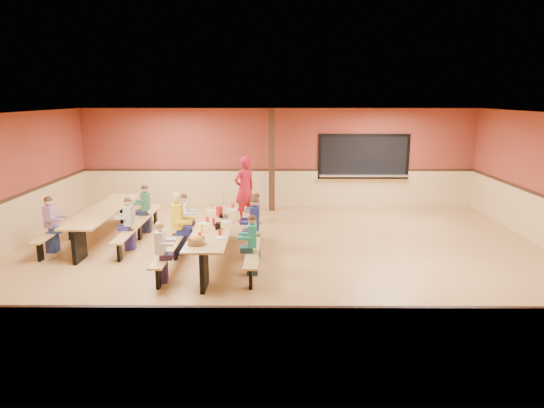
{
  "coord_description": "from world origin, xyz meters",
  "views": [
    {
      "loc": [
        -0.11,
        -9.78,
        3.36
      ],
      "look_at": [
        -0.17,
        0.09,
        1.15
      ],
      "focal_mm": 32.0,
      "sensor_mm": 36.0,
      "label": 1
    }
  ],
  "objects": [
    {
      "name": "seated_child_white_left",
      "position": [
        -2.19,
        -1.39,
        0.57
      ],
      "size": [
        0.33,
        0.27,
        1.14
      ],
      "primitive_type": null,
      "color": "white",
      "rests_on": "ground"
    },
    {
      "name": "condiment_ketchup",
      "position": [
        -1.37,
        -0.19,
        0.82
      ],
      "size": [
        0.06,
        0.06,
        0.17
      ],
      "primitive_type": "cylinder",
      "color": "#B2140F",
      "rests_on": "cafeteria_table_main"
    },
    {
      "name": "seated_child_purple_sec",
      "position": [
        -4.99,
        0.36,
        0.61
      ],
      "size": [
        0.38,
        0.31,
        1.23
      ],
      "primitive_type": null,
      "color": "#8B5A82",
      "rests_on": "ground"
    },
    {
      "name": "seated_child_char_right",
      "position": [
        -0.54,
        1.2,
        0.57
      ],
      "size": [
        0.33,
        0.27,
        1.14
      ],
      "primitive_type": null,
      "color": "#585B62",
      "rests_on": "ground"
    },
    {
      "name": "kitchen_pass_through",
      "position": [
        2.6,
        4.96,
        1.49
      ],
      "size": [
        2.78,
        0.28,
        1.38
      ],
      "color": "black",
      "rests_on": "ground"
    },
    {
      "name": "ground",
      "position": [
        0.0,
        0.0,
        0.0
      ],
      "size": [
        12.0,
        12.0,
        0.0
      ],
      "primitive_type": "plane",
      "color": "#9D6E3B",
      "rests_on": "ground"
    },
    {
      "name": "punch_pitcher",
      "position": [
        -1.34,
        0.67,
        0.85
      ],
      "size": [
        0.16,
        0.16,
        0.22
      ],
      "primitive_type": "cylinder",
      "color": "red",
      "rests_on": "cafeteria_table_main"
    },
    {
      "name": "chip_bowl",
      "position": [
        -1.53,
        -1.42,
        0.81
      ],
      "size": [
        0.32,
        0.32,
        0.15
      ],
      "primitive_type": null,
      "color": "#FF9D28",
      "rests_on": "cafeteria_table_main"
    },
    {
      "name": "seated_child_green_sec",
      "position": [
        -3.34,
        1.98,
        0.6
      ],
      "size": [
        0.36,
        0.29,
        1.19
      ],
      "primitive_type": null,
      "color": "#30674D",
      "rests_on": "ground"
    },
    {
      "name": "seated_child_tan_sec",
      "position": [
        -3.34,
        0.56,
        0.59
      ],
      "size": [
        0.35,
        0.29,
        1.17
      ],
      "primitive_type": null,
      "color": "#A5A485",
      "rests_on": "ground"
    },
    {
      "name": "seated_child_teal_right",
      "position": [
        -0.54,
        -0.98,
        0.58
      ],
      "size": [
        0.34,
        0.28,
        1.16
      ],
      "primitive_type": null,
      "color": "teal",
      "rests_on": "ground"
    },
    {
      "name": "napkin_dispenser",
      "position": [
        -1.25,
        -0.4,
        0.8
      ],
      "size": [
        0.1,
        0.14,
        0.13
      ],
      "primitive_type": "cube",
      "color": "black",
      "rests_on": "cafeteria_table_main"
    },
    {
      "name": "place_settings",
      "position": [
        -1.36,
        -0.11,
        0.8
      ],
      "size": [
        0.65,
        3.3,
        0.11
      ],
      "primitive_type": null,
      "color": "beige",
      "rests_on": "cafeteria_table_main"
    },
    {
      "name": "cafeteria_table_second",
      "position": [
        -4.16,
        1.34,
        0.53
      ],
      "size": [
        1.91,
        3.7,
        0.74
      ],
      "color": "#B68B48",
      "rests_on": "ground"
    },
    {
      "name": "cafeteria_table_main",
      "position": [
        -1.36,
        -0.11,
        0.53
      ],
      "size": [
        1.91,
        3.7,
        0.74
      ],
      "color": "#B68B48",
      "rests_on": "ground"
    },
    {
      "name": "seated_adult_yellow",
      "position": [
        -2.19,
        0.22,
        0.67
      ],
      "size": [
        0.43,
        0.36,
        1.34
      ],
      "primitive_type": null,
      "color": "gold",
      "rests_on": "ground"
    },
    {
      "name": "seated_child_grey_left",
      "position": [
        -2.19,
        0.95,
        0.59
      ],
      "size": [
        0.35,
        0.29,
        1.17
      ],
      "primitive_type": null,
      "color": "silver",
      "rests_on": "ground"
    },
    {
      "name": "table_paddle",
      "position": [
        -1.25,
        0.56,
        0.88
      ],
      "size": [
        0.16,
        0.16,
        0.56
      ],
      "color": "black",
      "rests_on": "cafeteria_table_main"
    },
    {
      "name": "standing_woman",
      "position": [
        -0.93,
        3.06,
        0.9
      ],
      "size": [
        0.77,
        0.75,
        1.79
      ],
      "primitive_type": "imported",
      "rotation": [
        0.0,
        0.0,
        3.85
      ],
      "color": "#A51224",
      "rests_on": "ground"
    },
    {
      "name": "structural_post",
      "position": [
        -0.2,
        4.4,
        1.5
      ],
      "size": [
        0.18,
        0.18,
        3.0
      ],
      "primitive_type": "cube",
      "color": "#331D11",
      "rests_on": "ground"
    },
    {
      "name": "condiment_mustard",
      "position": [
        -1.54,
        -0.65,
        0.82
      ],
      "size": [
        0.06,
        0.06,
        0.17
      ],
      "primitive_type": "cylinder",
      "color": "yellow",
      "rests_on": "cafeteria_table_main"
    },
    {
      "name": "seated_child_navy_right",
      "position": [
        -0.54,
        0.16,
        0.63
      ],
      "size": [
        0.4,
        0.33,
        1.27
      ],
      "primitive_type": null,
      "color": "navy",
      "rests_on": "ground"
    },
    {
      "name": "room_envelope",
      "position": [
        0.0,
        0.0,
        0.69
      ],
      "size": [
        12.04,
        10.04,
        3.02
      ],
      "color": "maroon",
      "rests_on": "ground"
    }
  ]
}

